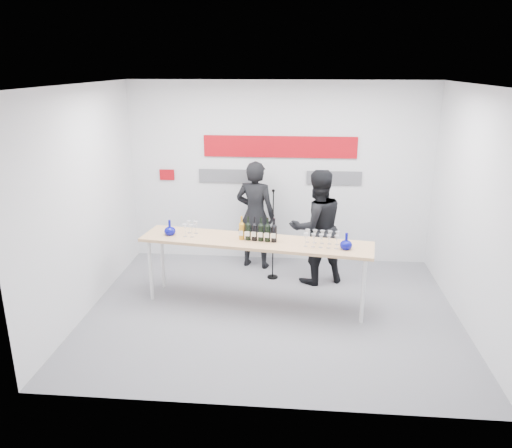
% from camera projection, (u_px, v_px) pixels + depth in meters
% --- Properties ---
extents(ground, '(5.00, 5.00, 0.00)m').
position_uv_depth(ground, '(272.00, 311.00, 6.83)').
color(ground, slate).
rests_on(ground, ground).
extents(back_wall, '(5.00, 0.04, 3.00)m').
position_uv_depth(back_wall, '(279.00, 174.00, 8.27)').
color(back_wall, silver).
rests_on(back_wall, ground).
extents(signage, '(3.38, 0.02, 0.79)m').
position_uv_depth(signage, '(276.00, 155.00, 8.15)').
color(signage, '#A2060F').
rests_on(signage, back_wall).
extents(tasting_table, '(3.23, 1.08, 0.95)m').
position_uv_depth(tasting_table, '(255.00, 245.00, 6.80)').
color(tasting_table, tan).
rests_on(tasting_table, ground).
extents(wine_bottles, '(0.53, 0.15, 0.33)m').
position_uv_depth(wine_bottles, '(258.00, 229.00, 6.72)').
color(wine_bottles, '#BF7F19').
rests_on(wine_bottles, tasting_table).
extents(decanter_left, '(0.16, 0.16, 0.21)m').
position_uv_depth(decanter_left, '(170.00, 227.00, 6.97)').
color(decanter_left, '#070883').
rests_on(decanter_left, tasting_table).
extents(decanter_right, '(0.16, 0.16, 0.21)m').
position_uv_depth(decanter_right, '(346.00, 241.00, 6.43)').
color(decanter_right, '#070883').
rests_on(decanter_right, tasting_table).
extents(glasses_left, '(0.19, 0.24, 0.18)m').
position_uv_depth(glasses_left, '(190.00, 229.00, 6.96)').
color(glasses_left, silver).
rests_on(glasses_left, tasting_table).
extents(glasses_right, '(0.48, 0.28, 0.18)m').
position_uv_depth(glasses_right, '(322.00, 239.00, 6.55)').
color(glasses_right, silver).
rests_on(glasses_right, tasting_table).
extents(presenter_left, '(0.73, 0.57, 1.78)m').
position_uv_depth(presenter_left, '(255.00, 215.00, 8.12)').
color(presenter_left, black).
rests_on(presenter_left, ground).
extents(presenter_right, '(1.05, 0.94, 1.77)m').
position_uv_depth(presenter_right, '(317.00, 227.00, 7.54)').
color(presenter_right, black).
rests_on(presenter_right, ground).
extents(mic_stand, '(0.17, 0.17, 1.45)m').
position_uv_depth(mic_stand, '(273.00, 252.00, 7.78)').
color(mic_stand, black).
rests_on(mic_stand, ground).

